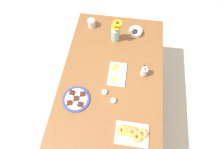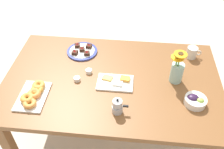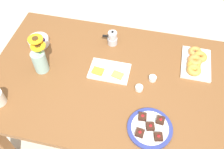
{
  "view_description": "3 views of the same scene",
  "coord_description": "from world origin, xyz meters",
  "px_view_note": "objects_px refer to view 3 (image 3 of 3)",
  "views": [
    {
      "loc": [
        -0.76,
        -0.1,
        2.29
      ],
      "look_at": [
        0.0,
        0.0,
        0.78
      ],
      "focal_mm": 28.0,
      "sensor_mm": 36.0,
      "label": 1
    },
    {
      "loc": [
        0.14,
        -1.33,
        2.01
      ],
      "look_at": [
        0.0,
        0.0,
        0.78
      ],
      "focal_mm": 40.0,
      "sensor_mm": 36.0,
      "label": 2
    },
    {
      "loc": [
        -0.21,
        0.93,
        2.02
      ],
      "look_at": [
        0.0,
        0.0,
        0.78
      ],
      "focal_mm": 40.0,
      "sensor_mm": 36.0,
      "label": 3
    }
  ],
  "objects_px": {
    "flower_vase": "(40,60)",
    "moka_pot": "(112,38)",
    "dining_table": "(112,86)",
    "jam_cup_berry": "(139,88)",
    "jam_cup_honey": "(153,78)",
    "dessert_plate": "(150,128)",
    "cheese_platter": "(109,71)",
    "croissant_platter": "(196,62)",
    "grape_bowl": "(39,41)"
  },
  "relations": [
    {
      "from": "jam_cup_honey",
      "to": "dessert_plate",
      "type": "bearing_deg",
      "value": 94.64
    },
    {
      "from": "cheese_platter",
      "to": "jam_cup_honey",
      "type": "xyz_separation_m",
      "value": [
        -0.29,
        -0.0,
        0.01
      ]
    },
    {
      "from": "jam_cup_berry",
      "to": "moka_pot",
      "type": "distance_m",
      "value": 0.43
    },
    {
      "from": "dining_table",
      "to": "cheese_platter",
      "type": "bearing_deg",
      "value": -55.43
    },
    {
      "from": "flower_vase",
      "to": "moka_pot",
      "type": "xyz_separation_m",
      "value": [
        -0.39,
        -0.33,
        -0.04
      ]
    },
    {
      "from": "dessert_plate",
      "to": "jam_cup_honey",
      "type": "bearing_deg",
      "value": -85.36
    },
    {
      "from": "cheese_platter",
      "to": "jam_cup_berry",
      "type": "xyz_separation_m",
      "value": [
        -0.21,
        0.09,
        0.01
      ]
    },
    {
      "from": "flower_vase",
      "to": "moka_pot",
      "type": "bearing_deg",
      "value": -139.89
    },
    {
      "from": "dining_table",
      "to": "grape_bowl",
      "type": "xyz_separation_m",
      "value": [
        0.57,
        -0.19,
        0.12
      ]
    },
    {
      "from": "flower_vase",
      "to": "cheese_platter",
      "type": "bearing_deg",
      "value": -170.51
    },
    {
      "from": "grape_bowl",
      "to": "dessert_plate",
      "type": "relative_size",
      "value": 0.57
    },
    {
      "from": "grape_bowl",
      "to": "jam_cup_honey",
      "type": "distance_m",
      "value": 0.84
    },
    {
      "from": "cheese_platter",
      "to": "croissant_platter",
      "type": "bearing_deg",
      "value": -160.49
    },
    {
      "from": "jam_cup_honey",
      "to": "jam_cup_berry",
      "type": "height_order",
      "value": "same"
    },
    {
      "from": "grape_bowl",
      "to": "croissant_platter",
      "type": "bearing_deg",
      "value": -177.15
    },
    {
      "from": "grape_bowl",
      "to": "jam_cup_honey",
      "type": "xyz_separation_m",
      "value": [
        -0.83,
        0.14,
        -0.01
      ]
    },
    {
      "from": "jam_cup_honey",
      "to": "flower_vase",
      "type": "xyz_separation_m",
      "value": [
        0.71,
        0.07,
        0.08
      ]
    },
    {
      "from": "cheese_platter",
      "to": "moka_pot",
      "type": "xyz_separation_m",
      "value": [
        0.03,
        -0.26,
        0.04
      ]
    },
    {
      "from": "cheese_platter",
      "to": "dessert_plate",
      "type": "height_order",
      "value": "dessert_plate"
    },
    {
      "from": "cheese_platter",
      "to": "moka_pot",
      "type": "bearing_deg",
      "value": -82.39
    },
    {
      "from": "grape_bowl",
      "to": "jam_cup_berry",
      "type": "bearing_deg",
      "value": 162.89
    },
    {
      "from": "jam_cup_honey",
      "to": "flower_vase",
      "type": "bearing_deg",
      "value": 5.76
    },
    {
      "from": "flower_vase",
      "to": "moka_pot",
      "type": "height_order",
      "value": "flower_vase"
    },
    {
      "from": "dessert_plate",
      "to": "jam_cup_berry",
      "type": "bearing_deg",
      "value": -68.15
    },
    {
      "from": "grape_bowl",
      "to": "moka_pot",
      "type": "distance_m",
      "value": 0.52
    },
    {
      "from": "jam_cup_honey",
      "to": "moka_pot",
      "type": "xyz_separation_m",
      "value": [
        0.32,
        -0.26,
        0.03
      ]
    },
    {
      "from": "cheese_platter",
      "to": "grape_bowl",
      "type": "bearing_deg",
      "value": -14.45
    },
    {
      "from": "dining_table",
      "to": "dessert_plate",
      "type": "distance_m",
      "value": 0.42
    },
    {
      "from": "dining_table",
      "to": "moka_pot",
      "type": "bearing_deg",
      "value": -77.76
    },
    {
      "from": "croissant_platter",
      "to": "jam_cup_honey",
      "type": "height_order",
      "value": "croissant_platter"
    },
    {
      "from": "dining_table",
      "to": "moka_pot",
      "type": "relative_size",
      "value": 13.45
    },
    {
      "from": "dining_table",
      "to": "jam_cup_berry",
      "type": "height_order",
      "value": "jam_cup_berry"
    },
    {
      "from": "croissant_platter",
      "to": "dessert_plate",
      "type": "height_order",
      "value": "dessert_plate"
    },
    {
      "from": "grape_bowl",
      "to": "moka_pot",
      "type": "xyz_separation_m",
      "value": [
        -0.51,
        -0.12,
        0.02
      ]
    },
    {
      "from": "dessert_plate",
      "to": "flower_vase",
      "type": "xyz_separation_m",
      "value": [
        0.74,
        -0.27,
        0.08
      ]
    },
    {
      "from": "grape_bowl",
      "to": "flower_vase",
      "type": "distance_m",
      "value": 0.25
    },
    {
      "from": "moka_pot",
      "to": "jam_cup_honey",
      "type": "bearing_deg",
      "value": 140.84
    },
    {
      "from": "jam_cup_berry",
      "to": "flower_vase",
      "type": "distance_m",
      "value": 0.65
    },
    {
      "from": "jam_cup_berry",
      "to": "dessert_plate",
      "type": "xyz_separation_m",
      "value": [
        -0.1,
        0.25,
        -0.0
      ]
    },
    {
      "from": "cheese_platter",
      "to": "jam_cup_berry",
      "type": "distance_m",
      "value": 0.23
    },
    {
      "from": "grape_bowl",
      "to": "dessert_plate",
      "type": "xyz_separation_m",
      "value": [
        -0.85,
        0.48,
        -0.02
      ]
    },
    {
      "from": "jam_cup_honey",
      "to": "dining_table",
      "type": "bearing_deg",
      "value": 10.36
    },
    {
      "from": "jam_cup_berry",
      "to": "dessert_plate",
      "type": "height_order",
      "value": "dessert_plate"
    },
    {
      "from": "dessert_plate",
      "to": "moka_pot",
      "type": "distance_m",
      "value": 0.7
    },
    {
      "from": "dessert_plate",
      "to": "flower_vase",
      "type": "distance_m",
      "value": 0.79
    },
    {
      "from": "croissant_platter",
      "to": "moka_pot",
      "type": "distance_m",
      "value": 0.59
    },
    {
      "from": "croissant_platter",
      "to": "dessert_plate",
      "type": "relative_size",
      "value": 1.12
    },
    {
      "from": "croissant_platter",
      "to": "jam_cup_berry",
      "type": "bearing_deg",
      "value": 40.67
    },
    {
      "from": "croissant_platter",
      "to": "moka_pot",
      "type": "height_order",
      "value": "moka_pot"
    },
    {
      "from": "grape_bowl",
      "to": "moka_pot",
      "type": "bearing_deg",
      "value": -166.55
    }
  ]
}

